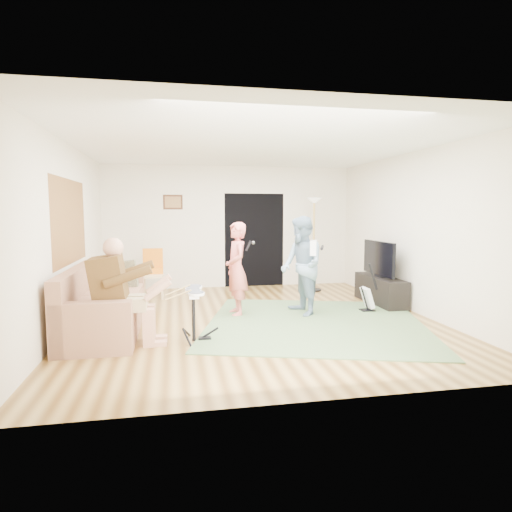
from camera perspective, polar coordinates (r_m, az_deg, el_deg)
The scene contains 19 objects.
floor at distance 6.85m, azimuth -0.16°, elevation -8.40°, with size 6.00×6.00×0.00m, color brown.
walls at distance 6.65m, azimuth -0.17°, elevation 2.94°, with size 5.50×6.00×2.70m, color silver, non-canonical shape.
ceiling at distance 6.71m, azimuth -0.17°, elevation 14.53°, with size 6.00×6.00×0.00m, color white.
window_blinds at distance 6.90m, azimuth -23.59°, elevation 4.22°, with size 2.05×2.05×0.00m, color #94602D.
doorway at distance 9.70m, azimuth -0.22°, elevation 2.13°, with size 2.10×2.10×0.00m, color black.
picture_frame at distance 9.52m, azimuth -11.03°, elevation 7.07°, with size 0.42×0.03×0.32m, color #3F2314.
area_rug at distance 6.65m, azimuth 7.90°, elevation -8.83°, with size 3.21×3.19×0.02m, color #4F6E43.
sofa at distance 6.45m, azimuth -20.28°, elevation -6.92°, with size 0.93×2.25×0.91m.
drummer at distance 5.71m, azimuth -17.14°, elevation -6.06°, with size 0.90×0.50×1.38m.
drum_kit at distance 5.73m, azimuth -8.32°, elevation -8.15°, with size 0.39×0.69×0.71m.
singer at distance 7.01m, azimuth -2.62°, elevation -1.72°, with size 0.56×0.37×1.53m, color #DF6861.
microphone at distance 7.00m, azimuth -1.01°, elevation 1.37°, with size 0.06×0.06×0.24m, color black, non-canonical shape.
guitarist at distance 7.03m, azimuth 6.11°, elevation -1.30°, with size 0.79×0.62×1.63m, color #728FA7.
guitar_held at distance 7.06m, azimuth 7.69°, elevation 1.10°, with size 0.12×0.60×0.26m, color white, non-canonical shape.
guitar_spare at distance 7.56m, azimuth 14.68°, elevation -5.40°, with size 0.30×0.27×0.83m.
torchiere_lamp at distance 9.18m, azimuth 7.72°, elevation 3.80°, with size 0.36×0.36×1.99m.
dining_chair at distance 8.68m, azimuth -13.55°, elevation -3.19°, with size 0.41×0.43×0.97m.
tv_cabinet at distance 8.26m, azimuth 16.25°, elevation -4.38°, with size 0.40×1.40×0.50m, color black.
television at distance 8.15m, azimuth 16.06°, elevation -0.25°, with size 0.06×1.12×0.62m, color black.
Camera 1 is at (-1.22, -6.52, 1.70)m, focal length 30.00 mm.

